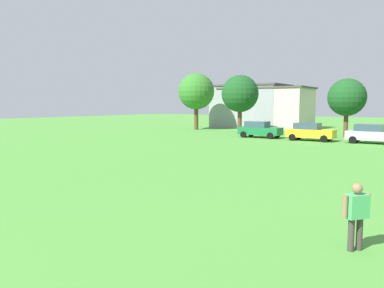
% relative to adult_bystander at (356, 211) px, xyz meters
% --- Properties ---
extents(ground_plane, '(160.00, 160.00, 0.00)m').
position_rel_adult_bystander_xyz_m(ground_plane, '(-7.07, 20.59, -0.95)').
color(ground_plane, '#4C9338').
extents(adult_bystander, '(0.55, 0.63, 1.60)m').
position_rel_adult_bystander_xyz_m(adult_bystander, '(0.00, 0.00, 0.00)').
color(adult_bystander, '#3F3833').
rests_on(adult_bystander, ground).
extents(parked_car_green_0, '(4.30, 2.02, 1.68)m').
position_rel_adult_bystander_xyz_m(parked_car_green_0, '(-14.58, 26.98, -0.09)').
color(parked_car_green_0, '#196B38').
rests_on(parked_car_green_0, ground).
extents(parked_car_yellow_1, '(4.30, 2.02, 1.68)m').
position_rel_adult_bystander_xyz_m(parked_car_yellow_1, '(-9.27, 26.57, -0.09)').
color(parked_car_yellow_1, yellow).
rests_on(parked_car_yellow_1, ground).
extents(parked_car_silver_2, '(4.30, 2.02, 1.68)m').
position_rel_adult_bystander_xyz_m(parked_car_silver_2, '(-3.98, 26.95, -0.09)').
color(parked_car_silver_2, silver).
rests_on(parked_car_silver_2, ground).
extents(tree_far_left, '(4.87, 4.87, 7.59)m').
position_rel_adult_bystander_xyz_m(tree_far_left, '(-27.07, 34.01, 4.18)').
color(tree_far_left, brown).
rests_on(tree_far_left, ground).
extents(tree_left, '(4.43, 4.43, 6.90)m').
position_rel_adult_bystander_xyz_m(tree_left, '(-19.41, 31.96, 3.71)').
color(tree_left, brown).
rests_on(tree_left, ground).
extents(tree_center_left, '(3.92, 3.92, 6.11)m').
position_rel_adult_bystander_xyz_m(tree_center_left, '(-7.50, 33.04, 3.17)').
color(tree_center_left, brown).
rests_on(tree_center_left, ground).
extents(house_left, '(10.46, 7.39, 6.26)m').
position_rel_adult_bystander_xyz_m(house_left, '(-23.05, 42.46, 2.19)').
color(house_left, '#9999A3').
rests_on(house_left, ground).
extents(house_right, '(12.52, 7.30, 5.80)m').
position_rel_adult_bystander_xyz_m(house_right, '(-20.54, 42.46, 1.96)').
color(house_right, beige).
rests_on(house_right, ground).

